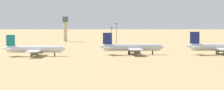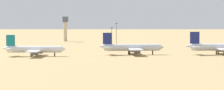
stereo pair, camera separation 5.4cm
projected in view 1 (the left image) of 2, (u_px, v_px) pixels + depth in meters
name	position (u px, v px, depth m)	size (l,w,h in m)	color
ground	(92.00, 59.00, 265.04)	(4000.00, 4000.00, 0.00)	tan
ridge_east	(166.00, 12.00, 1219.16)	(284.52, 193.46, 71.99)	slate
parked_jet_teal_2	(34.00, 49.00, 286.44)	(36.15, 30.78, 11.96)	white
parked_jet_navy_3	(131.00, 48.00, 298.77)	(39.00, 32.79, 12.89)	silver
parked_jet_navy_4	(219.00, 47.00, 298.77)	(40.55, 34.47, 13.41)	silver
control_tower	(65.00, 26.00, 473.33)	(5.20, 5.20, 22.87)	#C6B793
light_pole_west	(116.00, 32.00, 416.72)	(1.80, 0.50, 17.27)	#59595E
light_pole_east	(112.00, 35.00, 384.32)	(1.80, 0.50, 14.46)	#59595E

